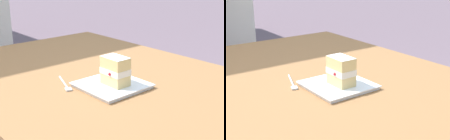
{
  "view_description": "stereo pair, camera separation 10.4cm",
  "coord_description": "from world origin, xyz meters",
  "views": [
    {
      "loc": [
        -1.01,
        0.83,
        1.22
      ],
      "look_at": [
        -0.12,
        0.05,
        0.82
      ],
      "focal_mm": 52.06,
      "sensor_mm": 36.0,
      "label": 1
    },
    {
      "loc": [
        -1.08,
        0.75,
        1.22
      ],
      "look_at": [
        -0.12,
        0.05,
        0.82
      ],
      "focal_mm": 52.06,
      "sensor_mm": 36.0,
      "label": 2
    }
  ],
  "objects": [
    {
      "name": "patio_table",
      "position": [
        0.0,
        0.0,
        0.66
      ],
      "size": [
        1.61,
        1.07,
        0.75
      ],
      "color": "olive",
      "rests_on": "ground"
    },
    {
      "name": "dessert_plate",
      "position": [
        -0.12,
        0.05,
        0.75
      ],
      "size": [
        0.24,
        0.24,
        0.02
      ],
      "color": "white",
      "rests_on": "patio_table"
    },
    {
      "name": "dessert_fork",
      "position": [
        0.03,
        0.17,
        0.75
      ],
      "size": [
        0.17,
        0.07,
        0.01
      ],
      "color": "silver",
      "rests_on": "patio_table"
    },
    {
      "name": "cake_slice",
      "position": [
        -0.13,
        0.04,
        0.82
      ],
      "size": [
        0.11,
        0.08,
        0.11
      ],
      "color": "#E0C17A",
      "rests_on": "dessert_plate"
    }
  ]
}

